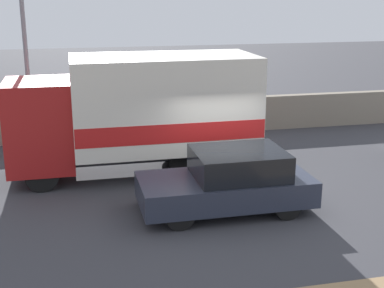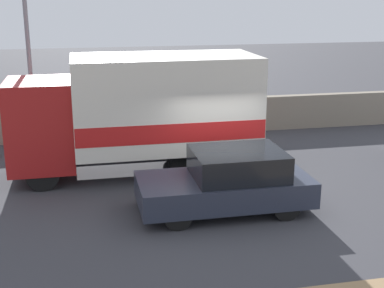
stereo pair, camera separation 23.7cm
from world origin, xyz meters
name	(u,v)px [view 1 (the left image)]	position (x,y,z in m)	size (l,w,h in m)	color
ground_plane	(233,203)	(0.00, 0.00, 0.00)	(80.00, 80.00, 0.00)	#38383D
stone_wall_backdrop	(178,117)	(0.00, 6.91, 0.65)	(60.00, 0.35, 1.29)	gray
street_lamp	(25,42)	(-5.11, 5.92, 3.57)	(0.56, 0.28, 6.06)	slate
box_truck	(144,111)	(-1.81, 2.84, 1.84)	(6.95, 2.61, 3.39)	maroon
car_hatchback	(229,181)	(-0.23, -0.40, 0.74)	(4.12, 1.89, 1.49)	#282D3D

